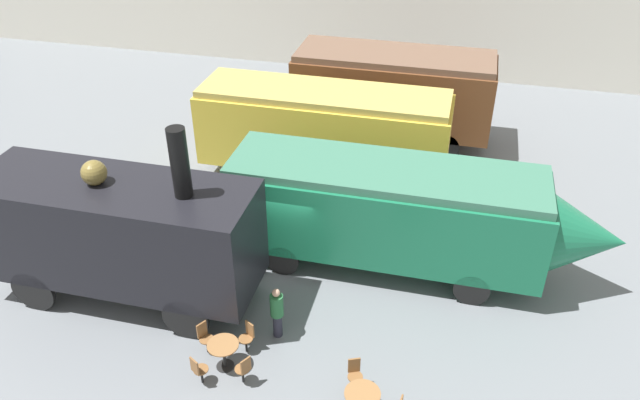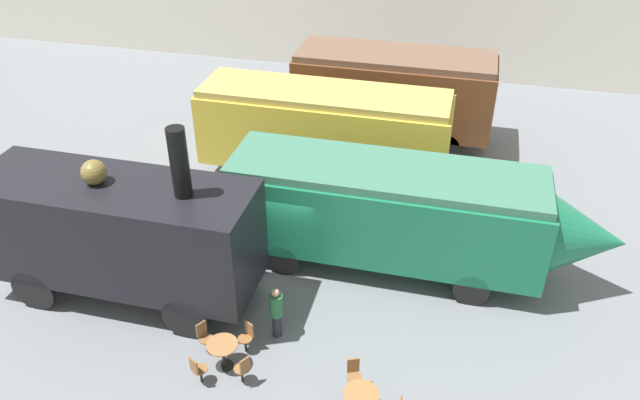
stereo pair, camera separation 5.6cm
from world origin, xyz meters
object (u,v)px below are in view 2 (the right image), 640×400
Objects in this scene: passenger_coach_wooden at (394,89)px; cafe_table_mid at (361,398)px; steam_locomotive at (120,230)px; cafe_table_near at (223,350)px; streamlined_locomotive at (410,212)px; cafe_chair_0 at (243,368)px; passenger_coach_vintage at (324,127)px; visitor_person at (276,311)px.

passenger_coach_wooden is 9.41× the size of cafe_table_mid.
steam_locomotive is 9.01× the size of cafe_table_mid.
cafe_table_mid is at bearing -84.19° from passenger_coach_wooden.
cafe_table_near is at bearing -28.31° from steam_locomotive.
passenger_coach_wooden is at bearing 80.95° from cafe_table_near.
streamlined_locomotive is (1.68, -8.14, -0.20)m from passenger_coach_wooden.
cafe_chair_0 is (-1.44, -13.53, -1.58)m from passenger_coach_wooden.
passenger_coach_vintage is at bearing 88.67° from cafe_table_near.
passenger_coach_vintage is at bearing 63.69° from steam_locomotive.
cafe_chair_0 is (0.65, -0.38, -0.05)m from cafe_table_near.
cafe_table_near is (-3.77, -5.00, -1.33)m from streamlined_locomotive.
visitor_person is at bearing 54.75° from cafe_table_near.
streamlined_locomotive reaches higher than cafe_table_mid.
steam_locomotive reaches higher than cafe_table_mid.
visitor_person is (0.29, 1.71, 0.31)m from cafe_chair_0.
passenger_coach_wooden reaches higher than streamlined_locomotive.
streamlined_locomotive is at bearing 52.99° from cafe_table_near.
cafe_table_near is at bearing -0.00° from cafe_chair_0.
steam_locomotive is (-3.68, -7.45, 0.16)m from passenger_coach_vintage.
passenger_coach_vintage is 1.18× the size of steam_locomotive.
streamlined_locomotive is 13.44× the size of cafe_table_mid.
passenger_coach_wooden is 11.94m from visitor_person.
steam_locomotive is (-7.24, -3.14, 0.31)m from streamlined_locomotive.
cafe_chair_0 reaches higher than cafe_table_near.
passenger_coach_wooden is 9.96× the size of cafe_table_near.
streamlined_locomotive is 7.13× the size of visitor_person.
passenger_coach_vintage is at bearing 129.51° from streamlined_locomotive.
cafe_chair_0 is (-2.84, 0.21, -0.04)m from cafe_table_mid.
cafe_chair_0 is at bearing -99.50° from visitor_person.
steam_locomotive reaches higher than passenger_coach_wooden.
cafe_chair_0 is (0.44, -9.69, -1.53)m from passenger_coach_vintage.
passenger_coach_wooden is at bearing 63.92° from passenger_coach_vintage.
streamlined_locomotive is at bearing -50.49° from passenger_coach_vintage.
passenger_coach_vintage is 5.59m from streamlined_locomotive.
cafe_table_mid is 2.85m from cafe_chair_0.
cafe_table_near is (3.47, -1.87, -1.64)m from steam_locomotive.
cafe_table_near is 0.88× the size of cafe_chair_0.
steam_locomotive is 4.99m from cafe_chair_0.
cafe_table_mid is 0.53× the size of visitor_person.
steam_locomotive is 4.65m from visitor_person.
steam_locomotive is 7.56m from cafe_table_mid.
cafe_chair_0 is at bearing -87.42° from passenger_coach_vintage.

